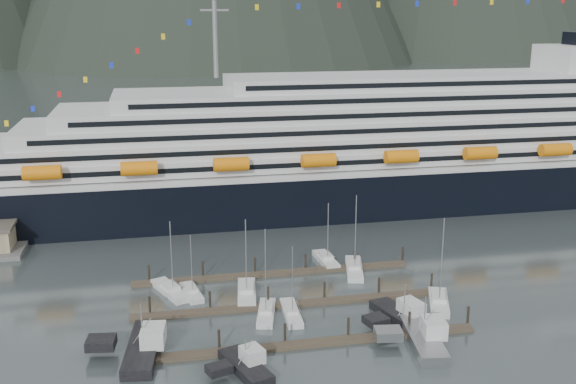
% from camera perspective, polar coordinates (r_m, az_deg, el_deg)
% --- Properties ---
extents(ground, '(1600.00, 1600.00, 0.00)m').
position_cam_1_polar(ground, '(103.91, 3.13, -10.05)').
color(ground, '#424E4E').
rests_on(ground, ground).
extents(cruise_ship, '(210.00, 30.40, 50.30)m').
position_cam_1_polar(cruise_ship, '(158.95, 8.62, 3.26)').
color(cruise_ship, black).
rests_on(cruise_ship, ground).
extents(dock_near, '(48.18, 2.28, 3.20)m').
position_cam_1_polar(dock_near, '(94.04, 1.75, -12.67)').
color(dock_near, '#45382C').
rests_on(dock_near, ground).
extents(dock_mid, '(48.18, 2.28, 3.20)m').
position_cam_1_polar(dock_mid, '(105.43, 0.08, -9.46)').
color(dock_mid, '#45382C').
rests_on(dock_mid, ground).
extents(dock_far, '(48.18, 2.28, 3.20)m').
position_cam_1_polar(dock_far, '(117.16, -1.23, -6.87)').
color(dock_far, '#45382C').
rests_on(dock_far, ground).
extents(sailboat_a, '(3.59, 8.08, 10.71)m').
position_cam_1_polar(sailboat_a, '(110.20, -8.18, -8.45)').
color(sailboat_a, silver).
rests_on(sailboat_a, ground).
extents(sailboat_b, '(4.43, 9.43, 14.33)m').
position_cam_1_polar(sailboat_b, '(102.25, -1.86, -10.21)').
color(sailboat_b, silver).
rests_on(sailboat_b, ground).
extents(sailboat_c, '(4.23, 10.58, 13.64)m').
position_cam_1_polar(sailboat_c, '(109.08, -3.52, -8.55)').
color(sailboat_c, silver).
rests_on(sailboat_c, ground).
extents(sailboat_d, '(2.74, 9.56, 11.66)m').
position_cam_1_polar(sailboat_d, '(102.28, 0.28, -10.21)').
color(sailboat_d, silver).
rests_on(sailboat_d, ground).
extents(sailboat_e, '(6.30, 10.32, 12.88)m').
position_cam_1_polar(sailboat_e, '(111.43, -9.92, -8.24)').
color(sailboat_e, silver).
rests_on(sailboat_e, ground).
extents(sailboat_f, '(3.12, 9.02, 11.88)m').
position_cam_1_polar(sailboat_f, '(122.86, 3.23, -5.78)').
color(sailboat_f, silver).
rests_on(sailboat_f, ground).
extents(sailboat_g, '(5.25, 11.18, 14.56)m').
position_cam_1_polar(sailboat_g, '(119.08, 5.62, -6.51)').
color(sailboat_g, silver).
rests_on(sailboat_g, ground).
extents(sailboat_h, '(6.10, 10.08, 14.90)m').
position_cam_1_polar(sailboat_h, '(108.10, 12.63, -9.12)').
color(sailboat_h, silver).
rests_on(sailboat_h, ground).
extents(trawler_a, '(10.66, 14.67, 7.89)m').
position_cam_1_polar(trawler_a, '(93.73, -12.28, -12.67)').
color(trawler_a, black).
rests_on(trawler_a, ground).
extents(trawler_b, '(8.36, 10.20, 6.26)m').
position_cam_1_polar(trawler_b, '(87.84, -3.68, -14.44)').
color(trawler_b, black).
rests_on(trawler_b, ground).
extents(trawler_c, '(10.03, 13.36, 6.59)m').
position_cam_1_polar(trawler_c, '(101.27, 9.70, -10.42)').
color(trawler_c, black).
rests_on(trawler_c, ground).
extents(trawler_d, '(9.91, 13.32, 7.71)m').
position_cam_1_polar(trawler_d, '(95.75, 11.31, -12.00)').
color(trawler_d, gray).
rests_on(trawler_d, ground).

